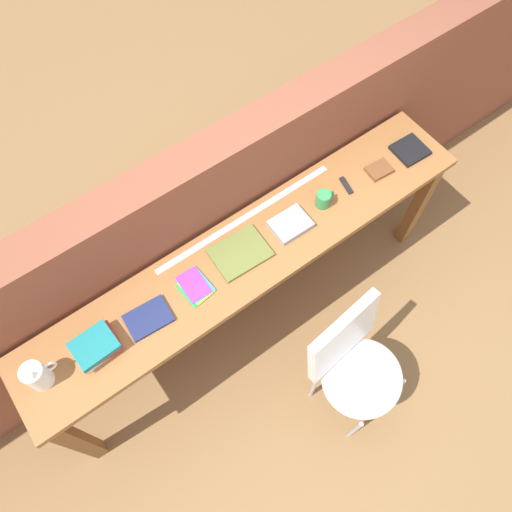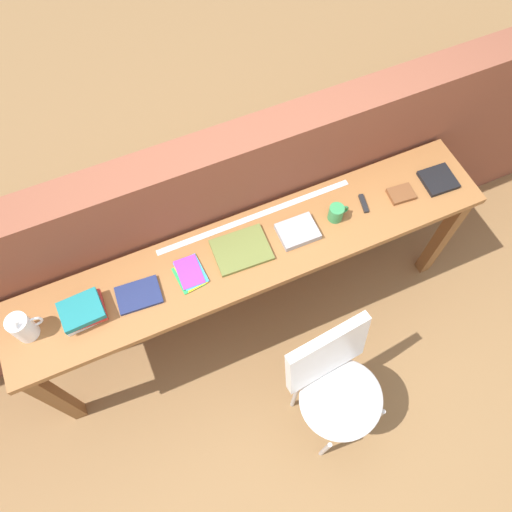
% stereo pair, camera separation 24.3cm
% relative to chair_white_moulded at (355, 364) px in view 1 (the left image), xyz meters
% --- Properties ---
extents(ground_plane, '(40.00, 40.00, 0.00)m').
position_rel_chair_white_moulded_xyz_m(ground_plane, '(-0.15, 0.40, -0.53)').
color(ground_plane, olive).
extents(brick_wall_back, '(6.00, 0.20, 1.32)m').
position_rel_chair_white_moulded_xyz_m(brick_wall_back, '(-0.15, 1.04, 0.13)').
color(brick_wall_back, brown).
rests_on(brick_wall_back, ground).
extents(sideboard, '(2.50, 0.44, 0.88)m').
position_rel_chair_white_moulded_xyz_m(sideboard, '(-0.15, 0.70, 0.21)').
color(sideboard, '#996033').
rests_on(sideboard, ground).
extents(chair_white_moulded, '(0.48, 0.49, 0.89)m').
position_rel_chair_white_moulded_xyz_m(chair_white_moulded, '(0.00, 0.00, 0.00)').
color(chair_white_moulded, white).
rests_on(chair_white_moulded, ground).
extents(pitcher_white, '(0.14, 0.10, 0.18)m').
position_rel_chair_white_moulded_xyz_m(pitcher_white, '(-1.26, 0.72, 0.43)').
color(pitcher_white, white).
rests_on(pitcher_white, sideboard).
extents(book_stack_leftmost, '(0.21, 0.18, 0.08)m').
position_rel_chair_white_moulded_xyz_m(book_stack_leftmost, '(-1.00, 0.70, 0.39)').
color(book_stack_leftmost, white).
rests_on(book_stack_leftmost, sideboard).
extents(magazine_cycling, '(0.22, 0.16, 0.02)m').
position_rel_chair_white_moulded_xyz_m(magazine_cycling, '(-0.74, 0.69, 0.36)').
color(magazine_cycling, navy).
rests_on(magazine_cycling, sideboard).
extents(pamphlet_pile_colourful, '(0.15, 0.18, 0.01)m').
position_rel_chair_white_moulded_xyz_m(pamphlet_pile_colourful, '(-0.48, 0.70, 0.36)').
color(pamphlet_pile_colourful, orange).
rests_on(pamphlet_pile_colourful, sideboard).
extents(book_open_centre, '(0.28, 0.22, 0.02)m').
position_rel_chair_white_moulded_xyz_m(book_open_centre, '(-0.20, 0.72, 0.36)').
color(book_open_centre, olive).
rests_on(book_open_centre, sideboard).
extents(book_grey_hardcover, '(0.20, 0.16, 0.03)m').
position_rel_chair_white_moulded_xyz_m(book_grey_hardcover, '(0.09, 0.70, 0.37)').
color(book_grey_hardcover, '#9E9EA3').
rests_on(book_grey_hardcover, sideboard).
extents(mug, '(0.11, 0.08, 0.09)m').
position_rel_chair_white_moulded_xyz_m(mug, '(0.31, 0.70, 0.40)').
color(mug, '#338C4C').
rests_on(mug, sideboard).
extents(multitool_folded, '(0.05, 0.11, 0.02)m').
position_rel_chair_white_moulded_xyz_m(multitool_folded, '(0.48, 0.71, 0.36)').
color(multitool_folded, black).
rests_on(multitool_folded, sideboard).
extents(leather_journal_brown, '(0.14, 0.11, 0.02)m').
position_rel_chair_white_moulded_xyz_m(leather_journal_brown, '(0.69, 0.69, 0.37)').
color(leather_journal_brown, brown).
rests_on(leather_journal_brown, sideboard).
extents(book_repair_rightmost, '(0.18, 0.18, 0.02)m').
position_rel_chair_white_moulded_xyz_m(book_repair_rightmost, '(0.92, 0.68, 0.37)').
color(book_repair_rightmost, black).
rests_on(book_repair_rightmost, sideboard).
extents(ruler_metal_back_edge, '(1.07, 0.03, 0.00)m').
position_rel_chair_white_moulded_xyz_m(ruler_metal_back_edge, '(-0.06, 0.87, 0.35)').
color(ruler_metal_back_edge, silver).
rests_on(ruler_metal_back_edge, sideboard).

